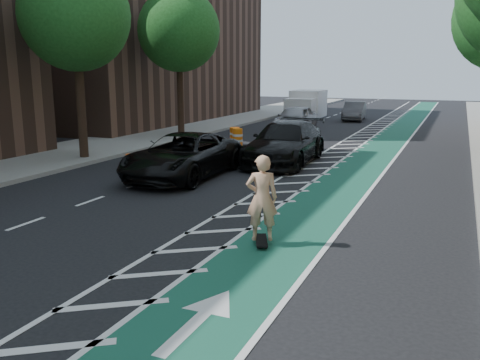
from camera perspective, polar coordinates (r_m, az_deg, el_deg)
The scene contains 18 objects.
ground at distance 11.56m, azimuth -11.72°, elevation -6.71°, with size 120.00×120.00×0.00m, color black.
bike_lane at distance 19.55m, azimuth 12.94°, elevation 1.04°, with size 2.00×90.00×0.01m, color #18553F.
buffer_strip at distance 19.87m, azimuth 8.69°, elevation 1.38°, with size 1.40×90.00×0.01m, color silver.
sidewalk_left at distance 24.95m, azimuth -16.57°, elevation 3.38°, with size 5.00×90.00×0.15m, color gray.
curb_right at distance 19.26m, azimuth 24.87°, elevation 0.26°, with size 0.12×90.00×0.16m, color gray.
curb_left at distance 23.46m, azimuth -11.95°, elevation 3.10°, with size 0.12×90.00×0.16m, color gray.
tree_l_c at distance 22.22m, azimuth -17.60°, elevation 17.05°, with size 4.20×4.20×7.90m.
tree_l_d at distance 28.78m, azimuth -6.78°, elevation 16.30°, with size 4.20×4.20×7.90m.
skateboard at distance 11.06m, azimuth 2.42°, elevation -6.81°, with size 0.56×0.88×0.11m.
skateboarder at distance 10.79m, azimuth 2.47°, elevation -2.03°, with size 0.68×0.45×1.86m, color tan.
suv_near at distance 17.89m, azimuth -6.42°, elevation 2.73°, with size 2.55×5.52×1.53m, color black.
suv_far at distance 20.64m, azimuth 5.09°, elevation 4.20°, with size 2.32×5.72×1.66m, color black.
car_silver at distance 31.58m, azimuth 6.20°, elevation 6.89°, with size 1.86×4.63×1.58m, color #A2A2A8.
car_grey at distance 39.38m, azimuth 12.71°, elevation 7.57°, with size 1.45×4.17×1.37m, color #4F4F54.
box_truck at distance 40.92m, azimuth 7.45°, elevation 8.33°, with size 2.43×5.14×2.12m.
barrel_a at distance 17.88m, azimuth -11.86°, elevation 1.39°, with size 0.64×0.64×0.88m.
barrel_b at distance 25.14m, azimuth -0.28°, elevation 4.73°, with size 0.64×0.64×0.88m.
barrel_c at distance 25.81m, azimuth -0.60°, elevation 4.91°, with size 0.63×0.63×0.86m.
Camera 1 is at (6.37, -8.90, 3.71)m, focal length 38.00 mm.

